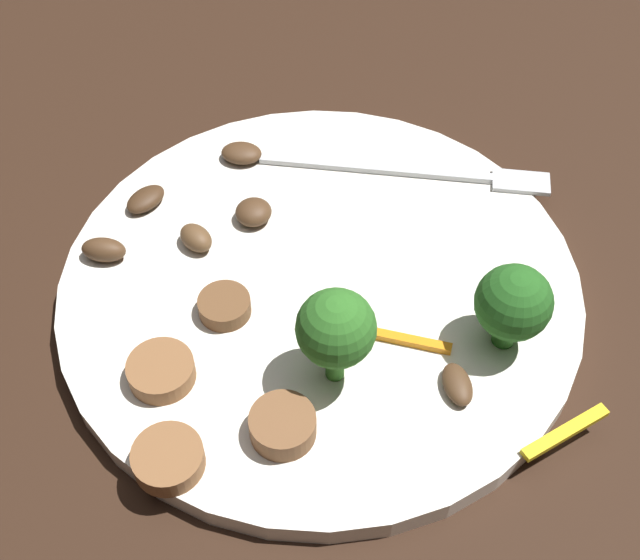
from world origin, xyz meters
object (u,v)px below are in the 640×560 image
at_px(pepper_strip_0, 407,340).
at_px(broccoli_floret_0, 513,304).
at_px(mushroom_4, 253,212).
at_px(mushroom_0, 457,384).
at_px(mushroom_2, 241,153).
at_px(sausage_slice_3, 161,371).
at_px(fork, 426,173).
at_px(broccoli_floret_1, 336,330).
at_px(mushroom_5, 146,199).
at_px(sausage_slice_0, 283,426).
at_px(sausage_slice_1, 224,306).
at_px(mushroom_1, 104,250).
at_px(sausage_slice_2, 168,459).
at_px(mushroom_3, 196,238).
at_px(plate, 320,288).
at_px(pepper_strip_1, 565,432).

bearing_deg(pepper_strip_0, broccoli_floret_0, -0.06).
relative_size(mushroom_4, pepper_strip_0, 0.45).
bearing_deg(mushroom_0, mushroom_2, 123.23).
distance_m(sausage_slice_3, mushroom_0, 0.15).
relative_size(fork, mushroom_4, 8.34).
relative_size(broccoli_floret_1, mushroom_5, 2.28).
relative_size(sausage_slice_0, sausage_slice_1, 1.14).
bearing_deg(broccoli_floret_0, broccoli_floret_1, -168.38).
relative_size(sausage_slice_0, mushroom_1, 1.28).
distance_m(fork, pepper_strip_0, 0.13).
distance_m(sausage_slice_2, pepper_strip_0, 0.14).
bearing_deg(pepper_strip_0, fork, 79.21).
relative_size(mushroom_2, mushroom_4, 1.18).
distance_m(mushroom_0, mushroom_3, 0.17).
xyz_separation_m(sausage_slice_3, mushroom_1, (-0.04, 0.08, 0.00)).
height_order(mushroom_4, mushroom_5, mushroom_4).
bearing_deg(broccoli_floret_1, sausage_slice_3, 179.56).
relative_size(sausage_slice_3, mushroom_1, 1.35).
bearing_deg(sausage_slice_0, mushroom_1, 131.25).
bearing_deg(mushroom_4, sausage_slice_0, -83.19).
distance_m(plate, mushroom_5, 0.12).
distance_m(broccoli_floret_0, sausage_slice_1, 0.15).
bearing_deg(broccoli_floret_0, mushroom_5, 151.96).
xyz_separation_m(sausage_slice_0, mushroom_5, (-0.08, 0.16, -0.00)).
distance_m(sausage_slice_1, sausage_slice_2, 0.09).
height_order(broccoli_floret_0, sausage_slice_0, broccoli_floret_0).
distance_m(fork, mushroom_5, 0.17).
distance_m(sausage_slice_1, pepper_strip_0, 0.10).
bearing_deg(sausage_slice_2, sausage_slice_3, 98.96).
height_order(sausage_slice_1, mushroom_0, sausage_slice_1).
relative_size(mushroom_5, pepper_strip_0, 0.55).
relative_size(mushroom_2, pepper_strip_0, 0.54).
xyz_separation_m(plate, broccoli_floret_1, (0.01, -0.06, 0.05)).
height_order(broccoli_floret_1, pepper_strip_1, broccoli_floret_1).
bearing_deg(mushroom_5, fork, 6.67).
bearing_deg(mushroom_1, sausage_slice_1, -30.35).
relative_size(mushroom_4, mushroom_5, 0.82).
bearing_deg(mushroom_2, sausage_slice_0, -82.49).
bearing_deg(mushroom_5, pepper_strip_1, -36.43).
bearing_deg(mushroom_2, mushroom_1, -133.41).
height_order(sausage_slice_0, mushroom_0, sausage_slice_0).
height_order(sausage_slice_3, mushroom_5, sausage_slice_3).
distance_m(mushroom_1, mushroom_3, 0.05).
relative_size(mushroom_1, mushroom_2, 1.00).
bearing_deg(mushroom_0, sausage_slice_0, -165.81).
bearing_deg(plate, sausage_slice_0, -102.32).
xyz_separation_m(fork, broccoli_floret_1, (-0.06, -0.14, 0.04)).
relative_size(mushroom_1, mushroom_3, 1.15).
relative_size(broccoli_floret_0, mushroom_1, 2.05).
bearing_deg(mushroom_3, mushroom_2, 71.68).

